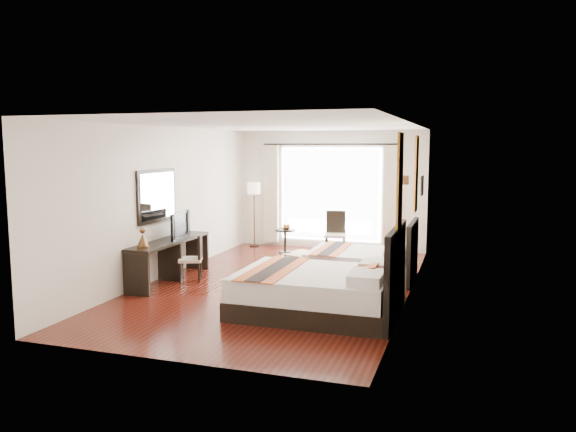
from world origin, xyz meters
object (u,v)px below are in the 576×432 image
(vase, at_px, (391,266))
(floor_lamp, at_px, (254,193))
(bed_far, at_px, (365,262))
(console_desk, at_px, (170,260))
(bed_near, at_px, (322,290))
(television, at_px, (176,225))
(table_lamp, at_px, (395,252))
(desk_chair, at_px, (192,267))
(side_table, at_px, (285,241))
(window_chair, at_px, (335,242))
(nightstand, at_px, (391,284))
(fruit_bowl, at_px, (286,228))

(vase, xyz_separation_m, floor_lamp, (-3.84, 3.91, 0.75))
(bed_far, bearing_deg, console_desk, -157.80)
(bed_near, relative_size, television, 2.76)
(table_lamp, relative_size, television, 0.45)
(desk_chair, distance_m, side_table, 3.23)
(console_desk, bearing_deg, window_chair, 54.57)
(vase, distance_m, window_chair, 3.79)
(bed_far, xyz_separation_m, nightstand, (0.68, -1.36, -0.04))
(bed_far, distance_m, table_lamp, 1.53)
(bed_near, height_order, fruit_bowl, bed_near)
(nightstand, bearing_deg, bed_near, -129.45)
(bed_near, height_order, bed_far, bed_near)
(vase, bearing_deg, floor_lamp, 134.51)
(table_lamp, bearing_deg, nightstand, -109.90)
(table_lamp, distance_m, desk_chair, 3.68)
(table_lamp, xyz_separation_m, television, (-4.01, 0.14, 0.24))
(floor_lamp, xyz_separation_m, fruit_bowl, (1.00, -0.52, -0.75))
(table_lamp, relative_size, floor_lamp, 0.25)
(desk_chair, bearing_deg, bed_near, 136.25)
(table_lamp, relative_size, window_chair, 0.39)
(floor_lamp, bearing_deg, table_lamp, -43.71)
(window_chair, bearing_deg, vase, 16.60)
(television, xyz_separation_m, floor_lamp, (0.14, 3.56, 0.32))
(fruit_bowl, bearing_deg, window_chair, -0.32)
(vase, height_order, console_desk, console_desk)
(nightstand, distance_m, window_chair, 3.67)
(desk_chair, height_order, side_table, desk_chair)
(nightstand, height_order, side_table, side_table)
(bed_far, bearing_deg, fruit_bowl, 138.63)
(table_lamp, xyz_separation_m, fruit_bowl, (-2.87, 3.18, -0.20))
(vase, bearing_deg, nightstand, 92.65)
(nightstand, height_order, floor_lamp, floor_lamp)
(desk_chair, bearing_deg, side_table, -124.21)
(nightstand, xyz_separation_m, window_chair, (-1.69, 3.26, 0.06))
(bed_near, relative_size, floor_lamp, 1.50)
(fruit_bowl, bearing_deg, vase, -49.94)
(console_desk, relative_size, side_table, 4.08)
(television, height_order, window_chair, television)
(nightstand, relative_size, television, 0.60)
(television, bearing_deg, bed_far, -78.72)
(console_desk, bearing_deg, desk_chair, 14.03)
(vase, distance_m, floor_lamp, 5.53)
(table_lamp, height_order, floor_lamp, floor_lamp)
(desk_chair, relative_size, side_table, 1.59)
(vase, bearing_deg, bed_far, 114.79)
(television, distance_m, side_table, 3.30)
(bed_near, height_order, console_desk, bed_near)
(bed_near, xyz_separation_m, bed_far, (0.19, 2.42, -0.06))
(fruit_bowl, bearing_deg, television, -110.56)
(console_desk, xyz_separation_m, fruit_bowl, (1.16, 3.26, 0.19))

